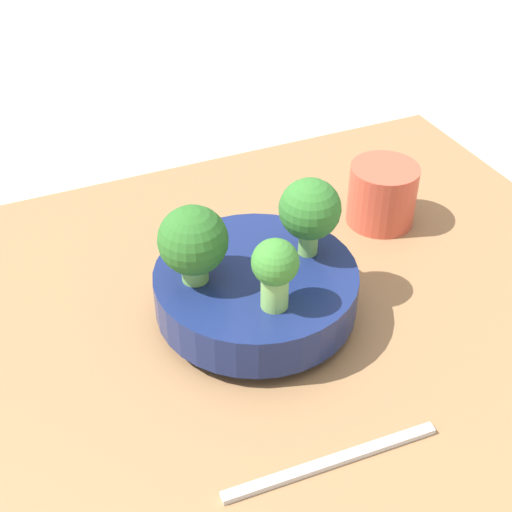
% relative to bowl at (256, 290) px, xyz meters
% --- Properties ---
extents(ground_plane, '(6.00, 6.00, 0.00)m').
position_rel_bowl_xyz_m(ground_plane, '(0.03, -0.02, -0.08)').
color(ground_plane, beige).
extents(table, '(0.80, 0.70, 0.04)m').
position_rel_bowl_xyz_m(table, '(0.03, -0.02, -0.06)').
color(table, olive).
rests_on(table, ground_plane).
extents(bowl, '(0.21, 0.21, 0.06)m').
position_rel_bowl_xyz_m(bowl, '(0.00, 0.00, 0.00)').
color(bowl, navy).
rests_on(bowl, table).
extents(broccoli_floret_right, '(0.06, 0.06, 0.09)m').
position_rel_bowl_xyz_m(broccoli_floret_right, '(0.06, 0.01, 0.08)').
color(broccoli_floret_right, '#6BA34C').
rests_on(broccoli_floret_right, bowl).
extents(broccoli_floret_front, '(0.04, 0.04, 0.07)m').
position_rel_bowl_xyz_m(broccoli_floret_front, '(-0.00, -0.05, 0.07)').
color(broccoli_floret_front, '#7AB256').
rests_on(broccoli_floret_front, bowl).
extents(broccoli_floret_left, '(0.07, 0.07, 0.08)m').
position_rel_bowl_xyz_m(broccoli_floret_left, '(-0.06, 0.01, 0.07)').
color(broccoli_floret_left, '#6BA34C').
rests_on(broccoli_floret_left, bowl).
extents(cup, '(0.08, 0.08, 0.08)m').
position_rel_bowl_xyz_m(cup, '(0.21, 0.10, 0.00)').
color(cup, '#C64C38').
rests_on(cup, table).
extents(fork, '(0.20, 0.02, 0.01)m').
position_rel_bowl_xyz_m(fork, '(-0.02, -0.20, -0.03)').
color(fork, silver).
rests_on(fork, table).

